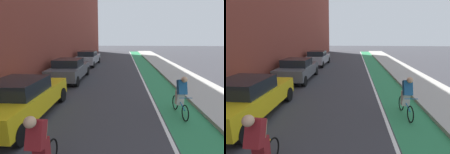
% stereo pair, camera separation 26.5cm
% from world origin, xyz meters
% --- Properties ---
extents(ground_plane, '(94.04, 94.04, 0.00)m').
position_xyz_m(ground_plane, '(0.00, 17.37, 0.00)').
color(ground_plane, '#38383D').
extents(bike_lane_paint, '(1.60, 42.75, 0.00)m').
position_xyz_m(bike_lane_paint, '(3.15, 19.37, 0.00)').
color(bike_lane_paint, '#2D8451').
rests_on(bike_lane_paint, ground).
extents(lane_divider_stripe, '(0.12, 42.75, 0.00)m').
position_xyz_m(lane_divider_stripe, '(2.25, 19.37, 0.00)').
color(lane_divider_stripe, white).
rests_on(lane_divider_stripe, ground).
extents(sidewalk_right, '(2.63, 42.75, 0.14)m').
position_xyz_m(sidewalk_right, '(5.27, 19.37, 0.07)').
color(sidewalk_right, '#A8A59E').
rests_on(sidewalk_right, ground).
extents(parked_sedan_yellow_cab, '(1.89, 4.50, 1.53)m').
position_xyz_m(parked_sedan_yellow_cab, '(-2.90, 10.12, 0.79)').
color(parked_sedan_yellow_cab, yellow).
rests_on(parked_sedan_yellow_cab, ground).
extents(parked_sedan_gray, '(2.01, 4.38, 1.53)m').
position_xyz_m(parked_sedan_gray, '(-2.90, 15.97, 0.79)').
color(parked_sedan_gray, '#595B60').
rests_on(parked_sedan_gray, ground).
extents(parked_sedan_silver, '(2.10, 4.55, 1.53)m').
position_xyz_m(parked_sedan_silver, '(-2.90, 22.64, 0.79)').
color(parked_sedan_silver, '#9EA0A8').
rests_on(parked_sedan_silver, ground).
extents(cyclist_mid, '(0.48, 1.72, 1.62)m').
position_xyz_m(cyclist_mid, '(-0.86, 7.22, 0.85)').
color(cyclist_mid, black).
rests_on(cyclist_mid, ground).
extents(cyclist_trailing, '(0.48, 1.65, 1.58)m').
position_xyz_m(cyclist_trailing, '(3.05, 10.78, 0.84)').
color(cyclist_trailing, black).
rests_on(cyclist_trailing, ground).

